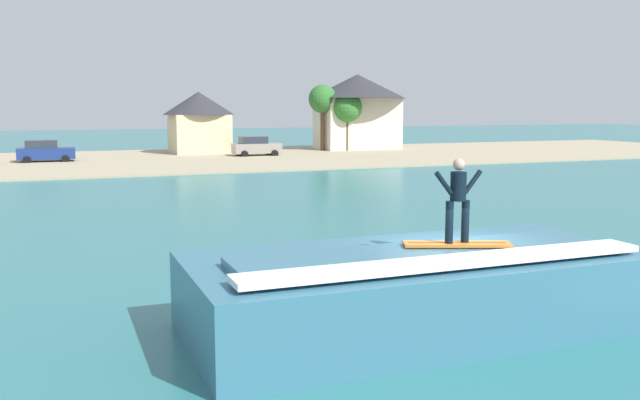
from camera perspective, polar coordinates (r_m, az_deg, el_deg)
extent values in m
plane|color=#2B6F72|center=(15.27, 10.86, -9.50)|extent=(260.00, 260.00, 0.00)
cube|color=#356C82|center=(14.12, 7.94, -7.59)|extent=(9.22, 4.21, 1.55)
cube|color=#356C82|center=(13.47, 9.11, -4.59)|extent=(7.84, 1.90, 0.17)
cube|color=white|center=(12.76, 11.04, -5.13)|extent=(8.30, 0.76, 0.12)
cube|color=orange|center=(13.94, 11.47, -3.66)|extent=(2.18, 1.25, 0.06)
cube|color=black|center=(13.94, 11.48, -3.55)|extent=(1.85, 0.76, 0.01)
cylinder|color=black|center=(13.76, 10.85, -1.86)|extent=(0.16, 0.16, 0.85)
cylinder|color=black|center=(13.97, 12.14, -1.76)|extent=(0.16, 0.16, 0.85)
cylinder|color=black|center=(13.76, 11.58, 1.13)|extent=(0.32, 0.32, 0.58)
sphere|color=tan|center=(13.72, 11.63, 2.96)|extent=(0.24, 0.24, 0.24)
cylinder|color=black|center=(13.58, 10.40, 1.41)|extent=(0.43, 0.10, 0.49)
cylinder|color=black|center=(13.94, 12.74, 1.51)|extent=(0.43, 0.10, 0.49)
cube|color=tan|center=(59.12, -13.73, 3.30)|extent=(120.00, 26.72, 0.12)
cube|color=navy|center=(59.38, -22.08, 3.66)|extent=(4.42, 1.91, 0.90)
cube|color=#262D38|center=(59.34, -22.44, 4.38)|extent=(2.43, 1.72, 0.64)
cylinder|color=black|center=(60.41, -20.69, 3.36)|extent=(0.64, 0.22, 0.64)
cylinder|color=black|center=(58.41, -20.65, 3.23)|extent=(0.64, 0.22, 0.64)
cylinder|color=black|center=(60.45, -23.41, 3.23)|extent=(0.64, 0.22, 0.64)
cylinder|color=black|center=(58.44, -23.47, 3.09)|extent=(0.64, 0.22, 0.64)
cube|color=gray|center=(62.12, -5.35, 4.36)|extent=(4.34, 1.79, 0.90)
cube|color=#262D38|center=(61.99, -5.65, 5.06)|extent=(2.38, 1.61, 0.64)
cylinder|color=black|center=(63.45, -4.36, 4.04)|extent=(0.64, 0.22, 0.64)
cylinder|color=black|center=(61.65, -3.84, 3.93)|extent=(0.64, 0.22, 0.64)
cylinder|color=black|center=(62.69, -6.82, 3.96)|extent=(0.64, 0.22, 0.64)
cylinder|color=black|center=(60.86, -6.37, 3.85)|extent=(0.64, 0.22, 0.64)
cube|color=beige|center=(71.71, 3.16, 6.40)|extent=(8.14, 5.03, 5.42)
cone|color=#2D2D33|center=(71.72, 3.18, 9.55)|extent=(10.09, 10.09, 2.47)
cube|color=beige|center=(66.59, -10.14, 5.47)|extent=(5.22, 5.52, 3.78)
cone|color=#2D2D33|center=(66.54, -10.20, 8.03)|extent=(6.84, 6.84, 2.19)
cylinder|color=brown|center=(68.66, 2.27, 5.57)|extent=(0.35, 0.35, 3.58)
sphere|color=#32752E|center=(68.60, 2.28, 7.83)|extent=(3.07, 3.07, 3.07)
cylinder|color=brown|center=(68.85, 0.22, 5.95)|extent=(0.45, 0.45, 4.46)
sphere|color=#2F6A2D|center=(68.81, 0.22, 8.52)|extent=(2.86, 2.86, 2.86)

